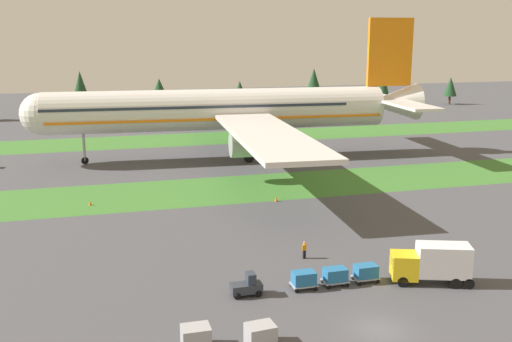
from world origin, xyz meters
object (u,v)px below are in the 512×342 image
at_px(catering_truck, 433,262).
at_px(taxiway_marker_0, 90,203).
at_px(airliner, 231,109).
at_px(ground_crew_marshaller, 304,249).
at_px(cargo_dolly_lead, 304,279).
at_px(ground_crew_loader, 401,261).
at_px(taxiway_marker_1, 276,199).
at_px(cargo_dolly_third, 366,272).
at_px(cargo_dolly_second, 335,275).
at_px(uld_container_1, 261,335).
at_px(baggage_tug, 247,286).
at_px(uld_container_0, 196,337).

bearing_deg(catering_truck, taxiway_marker_0, 60.42).
height_order(airliner, ground_crew_marshaller, airliner).
distance_m(cargo_dolly_lead, ground_crew_loader, 10.03).
bearing_deg(taxiway_marker_0, taxiway_marker_1, -11.31).
bearing_deg(cargo_dolly_third, cargo_dolly_second, 90.00).
height_order(catering_truck, taxiway_marker_1, catering_truck).
bearing_deg(catering_truck, uld_container_1, 129.31).
distance_m(cargo_dolly_third, taxiway_marker_1, 26.89).
bearing_deg(catering_truck, ground_crew_loader, 41.49).
distance_m(ground_crew_marshaller, taxiway_marker_0, 31.92).
bearing_deg(baggage_tug, catering_truck, -96.50).
bearing_deg(airliner, cargo_dolly_second, -179.91).
xyz_separation_m(baggage_tug, ground_crew_marshaller, (7.54, 6.68, 0.13)).
relative_size(baggage_tug, uld_container_0, 1.30).
relative_size(cargo_dolly_second, catering_truck, 0.30).
xyz_separation_m(ground_crew_loader, taxiway_marker_0, (-27.46, 30.26, -0.64)).
relative_size(baggage_tug, cargo_dolly_second, 1.18).
bearing_deg(ground_crew_marshaller, cargo_dolly_second, -112.54).
bearing_deg(taxiway_marker_1, cargo_dolly_second, -96.57).
distance_m(airliner, uld_container_1, 65.57).
bearing_deg(cargo_dolly_lead, airliner, -6.56).
height_order(ground_crew_marshaller, taxiway_marker_1, ground_crew_marshaller).
relative_size(airliner, cargo_dolly_lead, 38.78).
distance_m(ground_crew_marshaller, taxiway_marker_1, 20.45).
height_order(cargo_dolly_lead, uld_container_0, uld_container_0).
height_order(airliner, baggage_tug, airliner).
relative_size(ground_crew_loader, uld_container_0, 0.87).
distance_m(ground_crew_loader, uld_container_1, 18.68).
bearing_deg(uld_container_1, airliner, 78.54).
relative_size(catering_truck, taxiway_marker_1, 10.82).
relative_size(ground_crew_marshaller, ground_crew_loader, 1.00).
bearing_deg(uld_container_0, taxiway_marker_0, 100.03).
relative_size(cargo_dolly_third, ground_crew_loader, 1.27).
xyz_separation_m(cargo_dolly_lead, taxiway_marker_1, (5.99, 26.85, -0.58)).
relative_size(baggage_tug, uld_container_1, 1.30).
bearing_deg(ground_crew_loader, cargo_dolly_second, -174.71).
bearing_deg(cargo_dolly_lead, taxiway_marker_0, 29.37).
bearing_deg(baggage_tug, cargo_dolly_third, -90.00).
bearing_deg(ground_crew_loader, cargo_dolly_third, -167.51).
bearing_deg(cargo_dolly_second, catering_truck, -102.53).
relative_size(catering_truck, uld_container_1, 3.66).
bearing_deg(airliner, ground_crew_marshaller, 179.10).
xyz_separation_m(cargo_dolly_lead, ground_crew_loader, (9.95, 1.29, 0.03)).
relative_size(airliner, cargo_dolly_third, 38.78).
relative_size(cargo_dolly_lead, cargo_dolly_second, 1.00).
bearing_deg(airliner, ground_crew_loader, -172.59).
height_order(cargo_dolly_third, catering_truck, catering_truck).
xyz_separation_m(catering_truck, uld_container_0, (-21.87, -5.34, -1.17)).
height_order(uld_container_0, taxiway_marker_1, uld_container_0).
xyz_separation_m(airliner, ground_crew_loader, (3.21, -54.39, -7.74)).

